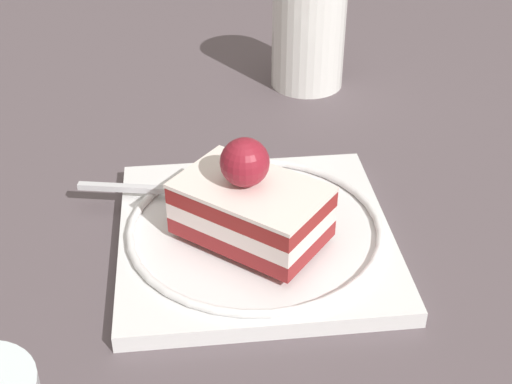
{
  "coord_description": "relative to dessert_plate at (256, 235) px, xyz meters",
  "views": [
    {
      "loc": [
        0.41,
        -0.12,
        0.34
      ],
      "look_at": [
        0.0,
        0.01,
        0.05
      ],
      "focal_mm": 50.07,
      "sensor_mm": 36.0,
      "label": 1
    }
  ],
  "objects": [
    {
      "name": "fork",
      "position": [
        -0.07,
        -0.06,
        0.01
      ],
      "size": [
        0.06,
        0.12,
        0.0
      ],
      "color": "silver",
      "rests_on": "dessert_plate"
    },
    {
      "name": "dessert_plate",
      "position": [
        0.0,
        0.0,
        0.0
      ],
      "size": [
        0.24,
        0.24,
        0.02
      ],
      "color": "white",
      "rests_on": "ground_plane"
    },
    {
      "name": "ground_plane",
      "position": [
        -0.0,
        -0.01,
        -0.01
      ],
      "size": [
        2.4,
        2.4,
        0.0
      ],
      "primitive_type": "plane",
      "color": "#564A4E"
    },
    {
      "name": "cake_slice",
      "position": [
        0.01,
        -0.01,
        0.04
      ],
      "size": [
        0.12,
        0.12,
        0.08
      ],
      "color": "maroon",
      "rests_on": "dessert_plate"
    },
    {
      "name": "drink_glass_far",
      "position": [
        -0.26,
        0.14,
        0.04
      ],
      "size": [
        0.08,
        0.08,
        0.12
      ],
      "color": "white",
      "rests_on": "ground_plane"
    }
  ]
}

